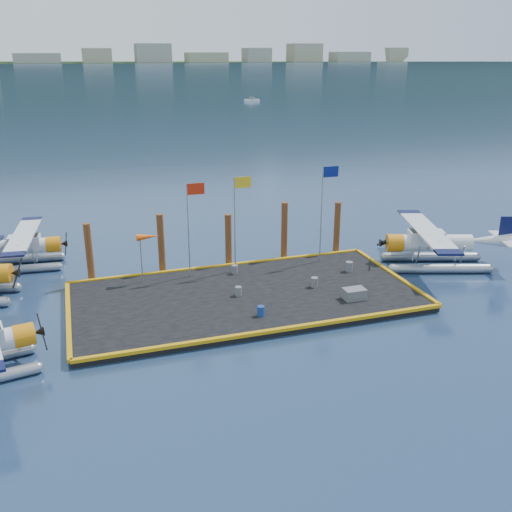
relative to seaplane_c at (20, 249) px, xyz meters
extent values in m
plane|color=#1A354F|center=(12.91, -9.87, -1.37)|extent=(4000.00, 4000.00, 0.00)
cube|color=black|center=(12.91, -9.87, -1.17)|extent=(20.00, 10.00, 0.40)
cube|color=black|center=(12.91, 1090.13, -1.42)|extent=(3000.00, 500.00, 0.30)
cube|color=black|center=(12.91, 1390.13, 118.63)|extent=(2200.00, 500.00, 240.00)
cone|color=black|center=(-37.09, 1540.13, -1.37)|extent=(1300.00, 1300.00, 430.00)
cone|color=black|center=(362.91, 1440.13, -1.37)|extent=(1100.00, 1100.00, 360.00)
cone|color=#4C5F66|center=(762.91, 2190.13, -1.37)|extent=(1300.00, 1300.00, 560.00)
cone|color=#4C5F66|center=(1062.91, 2090.13, -1.37)|extent=(1000.00, 1000.00, 420.00)
cylinder|color=orange|center=(1.01, -13.79, 0.15)|extent=(1.11, 1.23, 1.07)
cube|color=black|center=(1.79, -13.64, 0.15)|extent=(0.44, 2.04, 1.04)
cylinder|color=orange|center=(-0.58, -5.32, 0.26)|extent=(1.22, 1.34, 1.15)
cube|color=black|center=(0.24, -5.50, 0.26)|extent=(0.55, 2.16, 1.11)
cylinder|color=#90949D|center=(-0.28, 1.05, -1.10)|extent=(5.78, 1.10, 0.56)
cylinder|color=#90949D|center=(-0.47, -0.98, -1.10)|extent=(5.78, 1.10, 0.56)
cylinder|color=silver|center=(-0.19, 0.02, 0.16)|extent=(4.39, 1.42, 1.02)
cube|color=silver|center=(0.36, -0.03, 0.48)|extent=(2.13, 1.21, 0.84)
cube|color=black|center=(0.64, -0.06, 0.67)|extent=(1.39, 1.09, 0.51)
cylinder|color=orange|center=(2.21, -0.21, 0.16)|extent=(1.03, 1.16, 1.08)
cube|color=black|center=(3.00, -0.28, 0.16)|extent=(0.25, 2.06, 1.04)
cube|color=silver|center=(0.36, -0.03, 0.95)|extent=(2.17, 8.45, 0.11)
cube|color=#0B0F37|center=(0.74, 3.94, 0.95)|extent=(1.46, 0.96, 0.12)
cube|color=#0B0F37|center=(-0.01, -4.01, 0.95)|extent=(1.46, 0.96, 0.12)
cylinder|color=#90949D|center=(26.63, -9.67, -1.06)|extent=(6.40, 2.58, 0.63)
cylinder|color=#90949D|center=(27.33, -7.47, -1.06)|extent=(6.40, 2.58, 0.63)
cylinder|color=silver|center=(26.78, -8.51, 0.36)|extent=(5.01, 2.59, 1.16)
cube|color=silver|center=(26.18, -8.32, 0.73)|extent=(2.55, 1.80, 0.95)
cube|color=black|center=(25.88, -8.22, 0.94)|extent=(1.74, 1.50, 0.58)
cylinder|color=orange|center=(24.18, -7.68, 0.36)|extent=(1.37, 1.48, 1.22)
cube|color=black|center=(23.33, -7.41, 0.36)|extent=(0.77, 2.25, 1.18)
cube|color=silver|center=(26.18, -8.32, 1.25)|extent=(4.38, 9.49, 0.13)
cube|color=#0B0F37|center=(24.80, -12.62, 1.25)|extent=(1.79, 1.38, 0.14)
cube|color=#0B0F37|center=(27.55, -4.01, 1.25)|extent=(1.79, 1.38, 0.14)
cube|color=#0B0F37|center=(31.38, -9.98, 1.31)|extent=(1.14, 0.47, 1.79)
cube|color=silver|center=(31.28, -9.95, 0.62)|extent=(1.99, 3.69, 0.11)
cylinder|color=#5C5B61|center=(12.46, -9.99, -0.70)|extent=(0.40, 0.40, 0.56)
cylinder|color=#5C5B61|center=(17.24, -10.16, -0.67)|extent=(0.43, 0.43, 0.61)
cylinder|color=navy|center=(12.86, -12.98, -0.69)|extent=(0.40, 0.40, 0.56)
cylinder|color=#5C5B61|center=(20.45, -8.44, -0.65)|extent=(0.46, 0.46, 0.65)
cylinder|color=#5C5B61|center=(13.25, -6.51, -0.69)|extent=(0.41, 0.41, 0.57)
cube|color=#5C5B61|center=(18.71, -12.53, -0.66)|extent=(1.26, 0.84, 0.63)
cylinder|color=gray|center=(10.41, -6.07, 2.03)|extent=(0.08, 0.08, 6.00)
cube|color=red|center=(10.96, -6.07, 4.68)|extent=(1.10, 0.03, 0.70)
cylinder|color=gray|center=(13.41, -6.07, 2.13)|extent=(0.08, 0.08, 6.20)
cube|color=gold|center=(13.96, -6.07, 4.88)|extent=(1.10, 0.03, 0.70)
cylinder|color=gray|center=(19.41, -6.07, 2.28)|extent=(0.08, 0.08, 6.50)
cube|color=navy|center=(19.96, -6.07, 5.18)|extent=(1.10, 0.03, 0.70)
cylinder|color=gray|center=(7.41, -6.07, 0.53)|extent=(0.07, 0.07, 3.00)
cone|color=#F4510D|center=(7.91, -6.07, 1.93)|extent=(1.40, 0.44, 0.44)
cylinder|color=#4E2516|center=(4.41, -4.47, 0.63)|extent=(0.44, 0.44, 4.00)
cylinder|color=#4E2516|center=(8.91, -4.47, 0.73)|extent=(0.44, 0.44, 4.20)
cylinder|color=#4E2516|center=(13.41, -4.47, 0.53)|extent=(0.44, 0.44, 3.80)
cylinder|color=#4E2516|center=(17.41, -4.47, 0.78)|extent=(0.44, 0.44, 4.30)
cylinder|color=#4E2516|center=(21.41, -4.47, 0.63)|extent=(0.44, 0.44, 4.00)
camera|label=1|loc=(3.92, -39.56, 12.46)|focal=40.00mm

